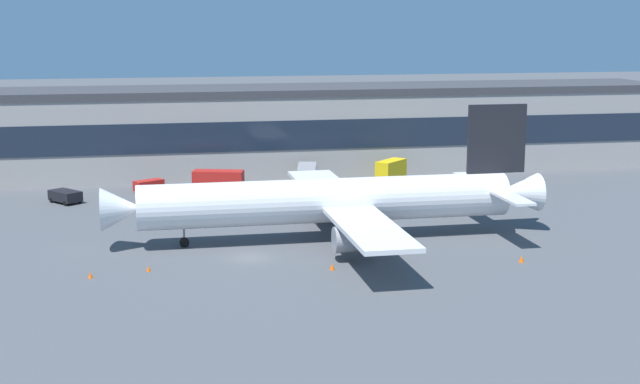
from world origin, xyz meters
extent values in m
plane|color=#4C4F54|center=(0.00, 0.00, 0.00)|extent=(600.00, 600.00, 0.00)
cube|color=#9E9993|center=(0.00, 53.75, 6.60)|extent=(152.53, 16.22, 13.19)
cube|color=#38383D|center=(0.00, 53.75, 13.79)|extent=(155.59, 16.54, 1.20)
cube|color=#192333|center=(0.00, 45.59, 7.25)|extent=(149.48, 0.16, 4.75)
cylinder|color=white|center=(9.77, 5.92, 4.75)|extent=(43.75, 5.39, 5.18)
cone|color=white|center=(-13.65, 5.81, 4.75)|extent=(4.69, 4.94, 4.92)
cone|color=white|center=(33.44, 6.03, 4.75)|extent=(5.72, 4.69, 4.66)
cube|color=black|center=(30.63, 6.02, 11.49)|extent=(7.25, 0.53, 8.29)
cube|color=white|center=(30.16, 0.32, 5.53)|extent=(2.44, 9.33, 0.30)
cube|color=white|center=(30.10, 11.71, 5.53)|extent=(2.44, 9.33, 0.30)
cube|color=white|center=(11.83, -6.50, 4.24)|extent=(6.09, 19.70, 0.50)
cube|color=white|center=(11.71, 18.36, 4.24)|extent=(6.09, 19.70, 0.50)
cylinder|color=#99999E|center=(10.81, -3.55, 2.41)|extent=(4.29, 2.87, 2.85)
cylinder|color=#99999E|center=(10.72, 15.40, 2.41)|extent=(4.29, 2.87, 2.85)
cylinder|color=black|center=(-6.85, 5.84, 0.55)|extent=(1.10, 0.51, 1.10)
cylinder|color=slate|center=(-6.85, 5.84, 1.91)|extent=(0.24, 0.24, 2.17)
cylinder|color=black|center=(11.96, 3.60, 0.55)|extent=(1.10, 0.51, 1.10)
cylinder|color=slate|center=(11.96, 3.60, 1.91)|extent=(0.24, 0.24, 2.17)
cylinder|color=black|center=(11.94, 8.26, 0.55)|extent=(1.10, 0.51, 1.10)
cylinder|color=slate|center=(11.94, 8.26, 1.91)|extent=(0.24, 0.24, 2.17)
cube|color=black|center=(-22.30, 33.83, 1.05)|extent=(5.02, 5.37, 1.40)
cube|color=black|center=(-23.12, 34.86, 1.33)|extent=(2.92, 2.80, 0.35)
cylinder|color=black|center=(-24.26, 34.41, 0.35)|extent=(0.67, 0.73, 0.70)
cylinder|color=black|center=(-22.43, 35.87, 0.35)|extent=(0.67, 0.73, 0.70)
cylinder|color=black|center=(-22.17, 31.78, 0.35)|extent=(0.67, 0.73, 0.70)
cylinder|color=black|center=(-20.34, 33.24, 0.35)|extent=(0.67, 0.73, 0.70)
cube|color=red|center=(-10.68, 39.45, 1.10)|extent=(4.75, 3.91, 1.50)
cube|color=black|center=(-11.71, 38.82, 1.40)|extent=(2.22, 2.29, 0.38)
cylinder|color=black|center=(-11.55, 37.92, 0.35)|extent=(0.75, 0.62, 0.70)
cylinder|color=black|center=(-12.44, 39.38, 0.35)|extent=(0.75, 0.62, 0.70)
cylinder|color=black|center=(-8.92, 39.52, 0.35)|extent=(0.75, 0.62, 0.70)
cylinder|color=black|center=(-9.81, 40.98, 0.35)|extent=(0.75, 0.62, 0.70)
cube|color=red|center=(-0.79, 32.52, 2.25)|extent=(7.64, 4.45, 3.80)
cube|color=black|center=(-2.69, 33.06, 3.01)|extent=(3.07, 2.99, 0.95)
cylinder|color=black|center=(-3.53, 32.08, 0.35)|extent=(0.76, 0.48, 0.70)
cylinder|color=black|center=(-2.89, 34.33, 0.35)|extent=(0.76, 0.48, 0.70)
cylinder|color=black|center=(1.32, 30.71, 0.35)|extent=(0.76, 0.48, 0.70)
cylinder|color=black|center=(1.96, 32.96, 0.35)|extent=(0.76, 0.48, 0.70)
cube|color=black|center=(36.45, 32.13, 1.15)|extent=(6.66, 4.45, 1.60)
cube|color=black|center=(38.06, 32.86, 1.47)|extent=(2.80, 2.60, 0.40)
cylinder|color=black|center=(38.12, 33.87, 0.35)|extent=(0.76, 0.56, 0.70)
cylinder|color=black|center=(38.86, 32.23, 0.35)|extent=(0.76, 0.56, 0.70)
cylinder|color=black|center=(34.04, 32.03, 0.35)|extent=(0.76, 0.56, 0.70)
cylinder|color=black|center=(34.78, 30.39, 0.35)|extent=(0.76, 0.56, 0.70)
cube|color=yellow|center=(27.18, 40.54, 1.95)|extent=(5.94, 5.94, 3.20)
cube|color=black|center=(26.02, 39.37, 2.59)|extent=(3.05, 3.05, 0.80)
cylinder|color=black|center=(26.46, 38.29, 0.35)|extent=(0.71, 0.71, 0.70)
cylinder|color=black|center=(24.93, 39.82, 0.35)|extent=(0.71, 0.71, 0.70)
cylinder|color=black|center=(29.43, 41.25, 0.35)|extent=(0.71, 0.71, 0.70)
cylinder|color=black|center=(27.91, 42.78, 0.35)|extent=(0.71, 0.71, 0.70)
cube|color=gray|center=(13.32, 38.85, 1.85)|extent=(4.43, 8.79, 3.00)
cube|color=black|center=(13.78, 41.11, 2.45)|extent=(3.12, 3.40, 0.75)
cylinder|color=black|center=(12.67, 41.98, 0.35)|extent=(0.43, 0.75, 0.70)
cylinder|color=black|center=(15.14, 41.47, 0.35)|extent=(0.43, 0.75, 0.70)
cylinder|color=black|center=(11.49, 36.22, 0.35)|extent=(0.43, 0.75, 0.70)
cylinder|color=black|center=(13.96, 35.71, 0.35)|extent=(0.43, 0.75, 0.70)
cone|color=#F2590C|center=(-16.69, -4.87, 0.32)|extent=(0.51, 0.51, 0.63)
cone|color=#F2590C|center=(7.86, -6.59, 0.35)|extent=(0.56, 0.56, 0.70)
cone|color=#F2590C|center=(-10.92, -3.46, 0.30)|extent=(0.49, 0.49, 0.61)
cone|color=#F2590C|center=(28.40, -7.58, 0.37)|extent=(0.59, 0.59, 0.74)
camera|label=1|loc=(-10.37, -93.98, 25.88)|focal=49.98mm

